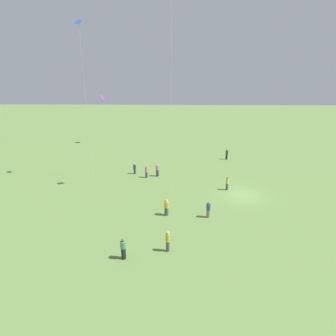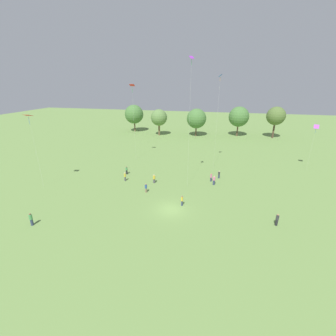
# 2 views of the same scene
# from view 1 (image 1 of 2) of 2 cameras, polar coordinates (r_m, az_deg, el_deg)

# --- Properties ---
(ground_plane) EXTENTS (240.00, 240.00, 0.00)m
(ground_plane) POSITION_cam_1_polar(r_m,az_deg,el_deg) (32.01, 15.80, -5.65)
(ground_plane) COLOR #6B8E47
(person_0) EXTENTS (0.37, 0.37, 1.75)m
(person_0) POSITION_cam_1_polar(r_m,az_deg,el_deg) (21.06, -0.07, -15.65)
(person_0) COLOR #4C4C51
(person_0) RESTS_ON ground_plane
(person_1) EXTENTS (0.53, 0.53, 1.76)m
(person_1) POSITION_cam_1_polar(r_m,az_deg,el_deg) (45.43, 12.66, 2.92)
(person_1) COLOR #232328
(person_1) RESTS_ON ground_plane
(person_2) EXTENTS (0.43, 0.43, 1.58)m
(person_2) POSITION_cam_1_polar(r_m,az_deg,el_deg) (37.67, -7.28, -0.13)
(person_2) COLOR #333D5B
(person_2) RESTS_ON ground_plane
(person_4) EXTENTS (0.63, 0.63, 1.78)m
(person_4) POSITION_cam_1_polar(r_m,az_deg,el_deg) (36.43, -2.32, -0.49)
(person_4) COLOR #333D5B
(person_4) RESTS_ON ground_plane
(person_5) EXTENTS (0.64, 0.64, 1.71)m
(person_5) POSITION_cam_1_polar(r_m,az_deg,el_deg) (26.09, -0.35, -8.58)
(person_5) COLOR #4C4C51
(person_5) RESTS_ON ground_plane
(person_6) EXTENTS (0.58, 0.58, 1.72)m
(person_6) POSITION_cam_1_polar(r_m,az_deg,el_deg) (20.60, -9.71, -16.96)
(person_6) COLOR #232328
(person_6) RESTS_ON ground_plane
(person_7) EXTENTS (0.55, 0.55, 1.67)m
(person_7) POSITION_cam_1_polar(r_m,az_deg,el_deg) (26.00, 8.77, -8.94)
(person_7) COLOR #847056
(person_7) RESTS_ON ground_plane
(person_8) EXTENTS (0.36, 0.36, 1.69)m
(person_8) POSITION_cam_1_polar(r_m,az_deg,el_deg) (32.64, 12.74, -3.28)
(person_8) COLOR #333D5B
(person_8) RESTS_ON ground_plane
(person_9) EXTENTS (0.49, 0.49, 1.65)m
(person_9) POSITION_cam_1_polar(r_m,az_deg,el_deg) (36.03, -4.73, -0.84)
(person_9) COLOR #333D5B
(person_9) RESTS_ON ground_plane
(kite_1) EXTENTS (0.85, 0.86, 21.75)m
(kite_1) POSITION_cam_1_polar(r_m,az_deg,el_deg) (30.36, 0.79, 30.94)
(kite_1) COLOR purple
(kite_1) RESTS_ON ground_plane
(kite_3) EXTENTS (0.77, 0.88, 19.48)m
(kite_3) POSITION_cam_1_polar(r_m,az_deg,el_deg) (36.24, -18.63, 25.59)
(kite_3) COLOR blue
(kite_3) RESTS_ON ground_plane
(kite_4) EXTENTS (1.07, 0.84, 9.86)m
(kite_4) POSITION_cam_1_polar(r_m,az_deg,el_deg) (56.21, -14.12, 14.34)
(kite_4) COLOR purple
(kite_4) RESTS_ON ground_plane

